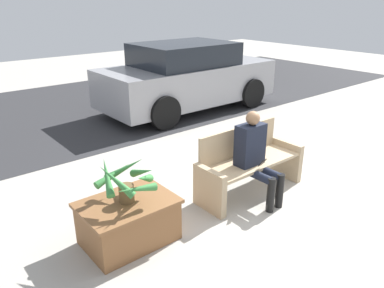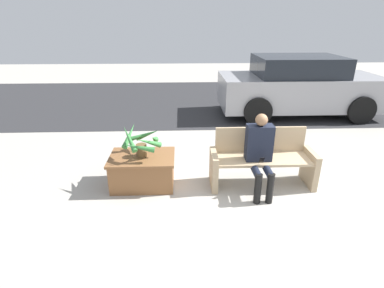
{
  "view_description": "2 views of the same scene",
  "coord_description": "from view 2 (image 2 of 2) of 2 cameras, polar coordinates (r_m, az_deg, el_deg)",
  "views": [
    {
      "loc": [
        -3.8,
        -2.68,
        2.6
      ],
      "look_at": [
        -0.82,
        0.95,
        0.75
      ],
      "focal_mm": 35.0,
      "sensor_mm": 36.0,
      "label": 1
    },
    {
      "loc": [
        -1.45,
        -3.79,
        2.52
      ],
      "look_at": [
        -1.28,
        0.55,
        0.7
      ],
      "focal_mm": 28.0,
      "sensor_mm": 36.0,
      "label": 2
    }
  ],
  "objects": [
    {
      "name": "ground_plane",
      "position": [
        4.77,
        16.11,
        -10.11
      ],
      "size": [
        30.0,
        30.0,
        0.0
      ],
      "primitive_type": "plane",
      "color": "#ADA89E"
    },
    {
      "name": "road_surface",
      "position": [
        10.28,
        6.03,
        8.46
      ],
      "size": [
        20.0,
        6.0,
        0.01
      ],
      "primitive_type": "cube",
      "color": "#2D2D30",
      "rests_on": "ground_plane"
    },
    {
      "name": "bench",
      "position": [
        4.95,
        13.15,
        -2.91
      ],
      "size": [
        1.65,
        0.55,
        0.91
      ],
      "color": "tan",
      "rests_on": "ground_plane"
    },
    {
      "name": "person_seated",
      "position": [
        4.65,
        12.85,
        -1.25
      ],
      "size": [
        0.4,
        0.64,
        1.23
      ],
      "color": "black",
      "rests_on": "ground_plane"
    },
    {
      "name": "planter_box",
      "position": [
        4.91,
        -9.35,
        -4.79
      ],
      "size": [
        1.03,
        0.74,
        0.51
      ],
      "color": "brown",
      "rests_on": "ground_plane"
    },
    {
      "name": "potted_plant",
      "position": [
        4.7,
        -9.63,
        0.6
      ],
      "size": [
        0.64,
        0.67,
        0.51
      ],
      "color": "brown",
      "rests_on": "planter_box"
    },
    {
      "name": "parked_car",
      "position": [
        8.91,
        19.58,
        10.32
      ],
      "size": [
        4.31,
        1.98,
        1.61
      ],
      "color": "#99999E",
      "rests_on": "ground_plane"
    }
  ]
}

